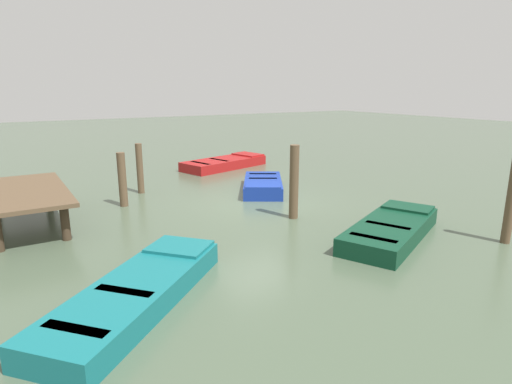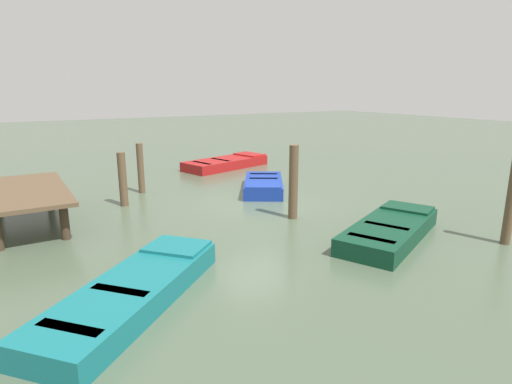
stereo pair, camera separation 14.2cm
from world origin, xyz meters
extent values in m
plane|color=#475642|center=(0.00, 0.00, 0.00)|extent=(80.00, 80.00, 0.00)
cube|color=brown|center=(1.17, 6.17, 0.90)|extent=(4.19, 2.00, 0.10)
cylinder|color=#3C2E20|center=(2.85, 5.52, 0.42)|extent=(0.20, 0.20, 0.85)
cylinder|color=#3C2E20|center=(-0.49, 5.47, 0.42)|extent=(0.20, 0.20, 0.85)
cube|color=navy|center=(1.23, -1.02, 0.20)|extent=(3.10, 2.57, 0.40)
cube|color=silver|center=(1.23, -1.02, 0.34)|extent=(2.58, 2.11, 0.04)
cube|color=navy|center=(0.28, -0.44, 0.43)|extent=(1.13, 1.29, 0.06)
cube|color=#A4A49F|center=(1.42, -1.14, 0.38)|extent=(0.69, 0.94, 0.04)
cube|color=#A4A49F|center=(2.09, -1.55, 0.38)|extent=(0.69, 0.94, 0.04)
cube|color=#14666B|center=(-4.36, 4.92, 0.20)|extent=(3.62, 3.82, 0.40)
cube|color=beige|center=(-4.36, 4.92, 0.34)|extent=(3.01, 3.19, 0.04)
cube|color=#14666B|center=(-3.31, 3.76, 0.43)|extent=(1.43, 1.41, 0.06)
cube|color=#9B9789|center=(-4.56, 5.14, 0.38)|extent=(0.86, 0.80, 0.04)
cube|color=#9B9789|center=(-5.30, 5.97, 0.38)|extent=(0.86, 0.80, 0.04)
cube|color=maroon|center=(5.78, -1.83, 0.20)|extent=(2.52, 4.16, 0.40)
cube|color=black|center=(5.78, -1.83, 0.34)|extent=(2.04, 3.51, 0.04)
cube|color=maroon|center=(6.21, -3.29, 0.43)|extent=(1.53, 1.20, 0.06)
cube|color=black|center=(5.70, -1.55, 0.38)|extent=(1.17, 0.52, 0.04)
cube|color=black|center=(5.40, -0.52, 0.38)|extent=(1.17, 0.52, 0.04)
cube|color=#0C3823|center=(-4.32, -1.11, 0.20)|extent=(2.70, 3.83, 0.40)
cube|color=maroon|center=(-4.32, -1.11, 0.34)|extent=(2.21, 3.22, 0.04)
cube|color=#0C3823|center=(-3.73, -2.39, 0.43)|extent=(1.41, 1.22, 0.06)
cube|color=maroon|center=(-4.43, -0.87, 0.38)|extent=(1.01, 0.61, 0.04)
cube|color=maroon|center=(-4.85, 0.04, 0.38)|extent=(1.01, 0.61, 0.04)
cylinder|color=brown|center=(3.12, 2.66, 0.84)|extent=(0.22, 0.22, 1.68)
cylinder|color=brown|center=(1.77, 3.58, 0.81)|extent=(0.24, 0.24, 1.62)
cylinder|color=brown|center=(-5.89, -3.14, 1.04)|extent=(0.20, 0.20, 2.09)
cylinder|color=brown|center=(-1.84, -0.08, 1.00)|extent=(0.25, 0.25, 2.01)
camera|label=1|loc=(-10.72, 6.47, 3.46)|focal=29.48mm
camera|label=2|loc=(-10.80, 6.34, 3.46)|focal=29.48mm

